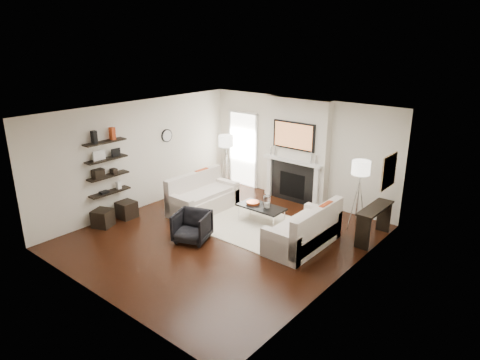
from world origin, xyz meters
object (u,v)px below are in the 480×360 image
Objects in this scene: loveseat_left_base at (204,203)px; loveseat_right_base at (302,237)px; lamp_right_shade at (361,168)px; ottoman_near at (127,210)px; coffee_table at (261,207)px; armchair at (192,225)px; lamp_left_shade at (226,141)px.

loveseat_left_base and loveseat_right_base have the same top height.
ottoman_near is at bearing -147.04° from lamp_right_shade.
loveseat_left_base and coffee_table have the same top height.
armchair is 1.78× the size of lamp_right_shade.
coffee_table is at bearing -148.60° from lamp_right_shade.
lamp_right_shade is (3.90, 0.02, 0.00)m from lamp_left_shade.
coffee_table is 2.75× the size of ottoman_near.
loveseat_right_base is at bearing -108.16° from lamp_right_shade.
ottoman_near is (-2.10, -0.15, -0.16)m from armchair.
ottoman_near is (-0.62, -2.91, -1.25)m from lamp_left_shade.
lamp_right_shade reaches higher than ottoman_near.
coffee_table is at bearing -28.13° from lamp_left_shade.
lamp_left_shade is (-2.06, 1.10, 1.05)m from coffee_table.
lamp_left_shade is at bearing 96.95° from armchair.
coffee_table is 1.55× the size of armchair.
loveseat_right_base is 3.92m from lamp_left_shade.
lamp_right_shade is at bearing 32.96° from ottoman_near.
loveseat_left_base is 2.53× the size of armchair.
ottoman_near is at bearing -127.03° from loveseat_left_base.
coffee_table is at bearing 49.46° from armchair.
loveseat_right_base is at bearing -15.37° from coffee_table.
loveseat_left_base is at bearing 104.85° from armchair.
lamp_right_shade reaches higher than loveseat_left_base.
lamp_left_shade is 3.23m from ottoman_near.
lamp_left_shade is (-1.48, 2.77, 1.09)m from armchair.
loveseat_right_base is 1.64× the size of coffee_table.
ottoman_near is at bearing -160.35° from loveseat_right_base.
loveseat_left_base is 1.86m from ottoman_near.
armchair reaches higher than ottoman_near.
coffee_table is (1.56, 0.32, 0.19)m from loveseat_left_base.
lamp_right_shade reaches higher than armchair.
loveseat_right_base is (2.91, -0.05, 0.00)m from loveseat_left_base.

